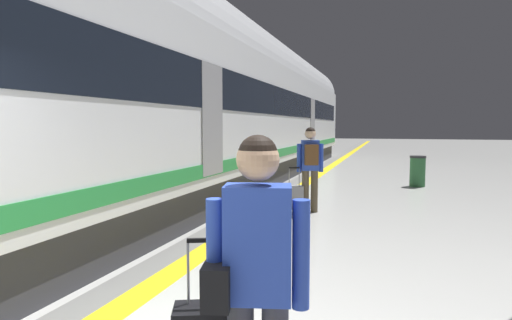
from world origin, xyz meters
TOP-DOWN VIEW (x-y plane):
  - safety_line_strip at (-0.98, 10.00)m, footprint 0.36×80.00m
  - tactile_edge_band at (-1.28, 10.00)m, footprint 0.56×80.00m
  - high_speed_train at (-3.03, 9.93)m, footprint 2.94×29.93m
  - traveller_foreground at (0.86, 0.33)m, footprint 0.56×0.38m
  - passenger_near at (-0.05, 6.83)m, footprint 0.52×0.42m
  - suitcase_near at (-0.37, 6.74)m, footprint 0.44×0.36m
  - waste_bin at (2.30, 11.53)m, footprint 0.46×0.46m

SIDE VIEW (x-z plane):
  - tactile_edge_band at x=-1.28m, z-range 0.00..0.01m
  - safety_line_strip at x=-0.98m, z-range 0.00..0.01m
  - suitcase_near at x=-0.37m, z-range -0.17..0.78m
  - waste_bin at x=2.30m, z-range 0.00..0.91m
  - traveller_foreground at x=0.86m, z-range 0.14..1.88m
  - passenger_near at x=-0.05m, z-range 0.16..1.93m
  - high_speed_train at x=-3.03m, z-range 0.02..4.99m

